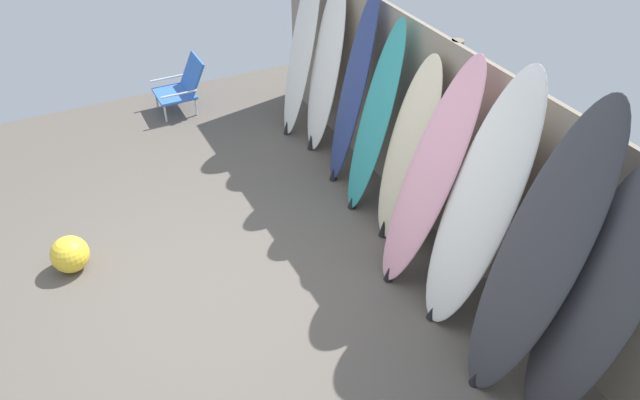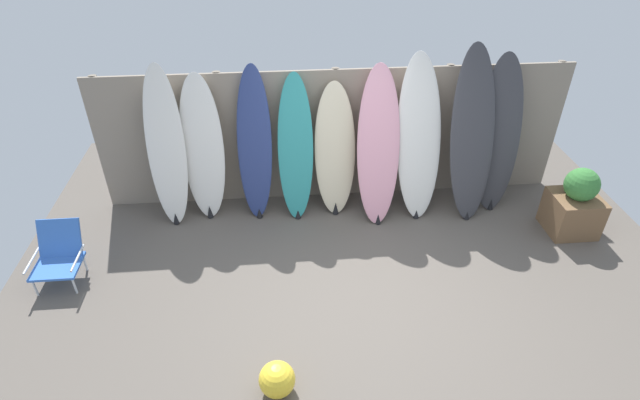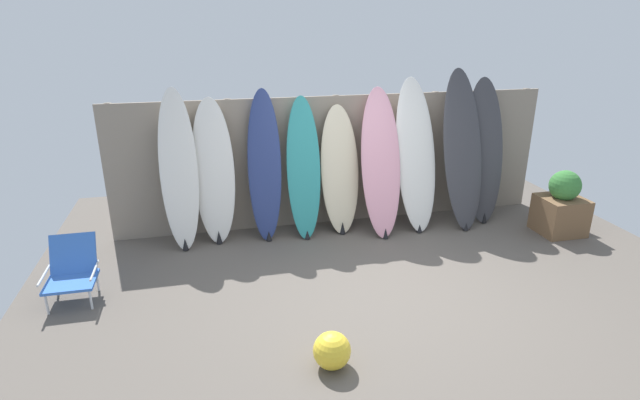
{
  "view_description": "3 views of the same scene",
  "coord_description": "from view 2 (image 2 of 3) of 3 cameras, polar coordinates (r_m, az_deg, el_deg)",
  "views": [
    {
      "loc": [
        3.65,
        -0.98,
        3.69
      ],
      "look_at": [
        0.09,
        0.79,
        0.73
      ],
      "focal_mm": 35.0,
      "sensor_mm": 36.0,
      "label": 1
    },
    {
      "loc": [
        -0.72,
        -3.83,
        3.91
      ],
      "look_at": [
        -0.31,
        0.63,
        0.83
      ],
      "focal_mm": 28.0,
      "sensor_mm": 36.0,
      "label": 2
    },
    {
      "loc": [
        -1.73,
        -4.48,
        2.8
      ],
      "look_at": [
        -0.47,
        0.95,
        0.73
      ],
      "focal_mm": 28.0,
      "sensor_mm": 36.0,
      "label": 3
    }
  ],
  "objects": [
    {
      "name": "ground",
      "position": [
        5.52,
        3.91,
        -10.73
      ],
      "size": [
        7.68,
        7.68,
        0.0
      ],
      "primitive_type": "plane",
      "color": "#5B544C"
    },
    {
      "name": "fence_back",
      "position": [
        6.6,
        1.67,
        7.36
      ],
      "size": [
        6.08,
        0.11,
        1.8
      ],
      "color": "gray",
      "rests_on": "ground"
    },
    {
      "name": "surfboard_white_0",
      "position": [
        6.38,
        -17.16,
        5.56
      ],
      "size": [
        0.47,
        0.49,
        2.0
      ],
      "color": "white",
      "rests_on": "ground"
    },
    {
      "name": "surfboard_white_1",
      "position": [
        6.39,
        -13.24,
        5.62
      ],
      "size": [
        0.53,
        0.43,
        1.86
      ],
      "color": "white",
      "rests_on": "ground"
    },
    {
      "name": "surfboard_navy_2",
      "position": [
        6.27,
        -7.48,
        6.18
      ],
      "size": [
        0.48,
        0.51,
        1.95
      ],
      "color": "navy",
      "rests_on": "ground"
    },
    {
      "name": "surfboard_teal_3",
      "position": [
        6.25,
        -2.81,
        5.73
      ],
      "size": [
        0.47,
        0.51,
        1.85
      ],
      "color": "teal",
      "rests_on": "ground"
    },
    {
      "name": "surfboard_cream_4",
      "position": [
        6.35,
        1.72,
        5.57
      ],
      "size": [
        0.53,
        0.45,
        1.71
      ],
      "color": "beige",
      "rests_on": "ground"
    },
    {
      "name": "surfboard_pink_5",
      "position": [
        6.24,
        6.69,
        6.01
      ],
      "size": [
        0.58,
        0.74,
        1.94
      ],
      "color": "pink",
      "rests_on": "ground"
    },
    {
      "name": "surfboard_white_6",
      "position": [
        6.39,
        11.23,
        6.86
      ],
      "size": [
        0.61,
        0.71,
        2.05
      ],
      "color": "white",
      "rests_on": "ground"
    },
    {
      "name": "surfboard_charcoal_7",
      "position": [
        6.51,
        17.01,
        7.07
      ],
      "size": [
        0.59,
        0.72,
        2.15
      ],
      "color": "#38383D",
      "rests_on": "ground"
    },
    {
      "name": "surfboard_charcoal_8",
      "position": [
        6.78,
        19.73,
        6.9
      ],
      "size": [
        0.59,
        0.53,
        2.02
      ],
      "color": "#38383D",
      "rests_on": "ground"
    },
    {
      "name": "beach_chair",
      "position": [
        6.21,
        -27.72,
        -5.46
      ],
      "size": [
        0.5,
        0.57,
        0.64
      ],
      "rotation": [
        0.0,
        0.0,
        -0.07
      ],
      "color": "silver",
      "rests_on": "ground"
    },
    {
      "name": "planter_box",
      "position": [
        6.9,
        27.1,
        -0.49
      ],
      "size": [
        0.57,
        0.54,
        0.88
      ],
      "color": "brown",
      "rests_on": "ground"
    },
    {
      "name": "beach_ball",
      "position": [
        4.63,
        -4.93,
        -19.76
      ],
      "size": [
        0.32,
        0.32,
        0.32
      ],
      "primitive_type": "sphere",
      "color": "yellow",
      "rests_on": "ground"
    }
  ]
}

